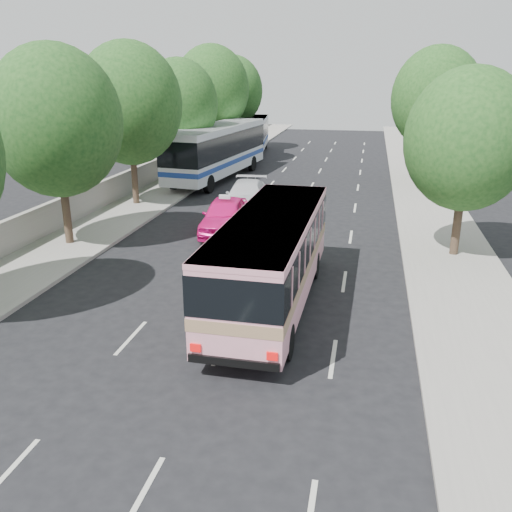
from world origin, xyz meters
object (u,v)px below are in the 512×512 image
(white_pickup, at_px, (246,196))
(tour_coach_front, at_px, (217,147))
(pink_taxi, at_px, (225,215))
(pink_bus, at_px, (272,251))
(tour_coach_rear, at_px, (253,133))

(white_pickup, xyz_separation_m, tour_coach_front, (-4.09, 8.58, 1.56))
(pink_taxi, bearing_deg, white_pickup, 85.64)
(white_pickup, distance_m, tour_coach_front, 9.63)
(pink_bus, relative_size, tour_coach_front, 0.76)
(pink_taxi, bearing_deg, tour_coach_front, 102.69)
(pink_taxi, height_order, tour_coach_front, tour_coach_front)
(pink_bus, distance_m, tour_coach_rear, 35.87)
(white_pickup, bearing_deg, pink_taxi, -95.51)
(pink_bus, bearing_deg, tour_coach_rear, 104.04)
(pink_bus, height_order, tour_coach_front, tour_coach_front)
(tour_coach_rear, bearing_deg, pink_bus, -84.08)
(pink_taxi, distance_m, white_pickup, 4.78)
(pink_bus, xyz_separation_m, white_pickup, (-3.86, 13.19, -1.20))
(pink_taxi, bearing_deg, tour_coach_rear, 94.85)
(pink_taxi, distance_m, tour_coach_rear, 26.89)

